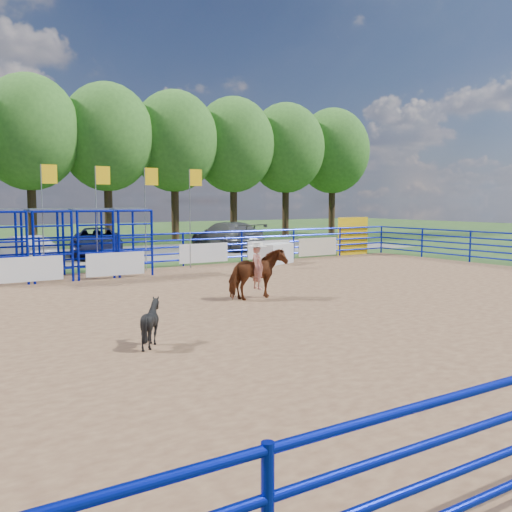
% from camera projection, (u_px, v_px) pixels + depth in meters
% --- Properties ---
extents(ground, '(120.00, 120.00, 0.00)m').
position_uv_depth(ground, '(245.00, 310.00, 14.97)').
color(ground, '#355522').
rests_on(ground, ground).
extents(arena_dirt, '(30.00, 20.00, 0.02)m').
position_uv_depth(arena_dirt, '(245.00, 310.00, 14.97)').
color(arena_dirt, '#8A6445').
rests_on(arena_dirt, ground).
extents(gravel_strip, '(40.00, 10.00, 0.01)m').
position_uv_depth(gravel_strip, '(71.00, 257.00, 29.20)').
color(gravel_strip, slate).
rests_on(gravel_strip, ground).
extents(announcer_table, '(1.89, 1.37, 0.91)m').
position_uv_depth(announcer_table, '(276.00, 254.00, 25.92)').
color(announcer_table, silver).
rests_on(announcer_table, arena_dirt).
extents(horse_and_rider, '(1.78, 0.90, 2.29)m').
position_uv_depth(horse_and_rider, '(257.00, 271.00, 16.49)').
color(horse_and_rider, '#642E14').
rests_on(horse_and_rider, arena_dirt).
extents(calf, '(0.97, 0.90, 0.92)m').
position_uv_depth(calf, '(151.00, 323.00, 11.18)').
color(calf, black).
rests_on(calf, arena_dirt).
extents(car_b, '(2.37, 4.01, 1.25)m').
position_uv_depth(car_b, '(24.00, 249.00, 26.64)').
color(car_b, '#96999E').
rests_on(car_b, gravel_strip).
extents(car_c, '(3.99, 5.86, 1.49)m').
position_uv_depth(car_c, '(97.00, 242.00, 29.12)').
color(car_c, '#151835').
rests_on(car_c, gravel_strip).
extents(car_d, '(2.44, 5.70, 1.64)m').
position_uv_depth(car_d, '(226.00, 236.00, 33.61)').
color(car_d, '#515053').
rests_on(car_d, gravel_strip).
extents(perimeter_fence, '(30.10, 20.10, 1.50)m').
position_uv_depth(perimeter_fence, '(245.00, 282.00, 14.90)').
color(perimeter_fence, '#07139E').
rests_on(perimeter_fence, ground).
extents(chute_assembly, '(19.32, 2.41, 4.20)m').
position_uv_depth(chute_assembly, '(77.00, 244.00, 21.22)').
color(chute_assembly, '#07139E').
rests_on(chute_assembly, ground).
extents(treeline, '(56.40, 6.40, 11.24)m').
position_uv_depth(treeline, '(29.00, 127.00, 36.01)').
color(treeline, '#3F2B19').
rests_on(treeline, ground).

